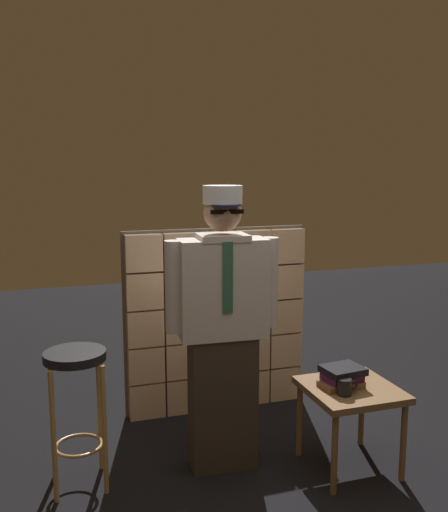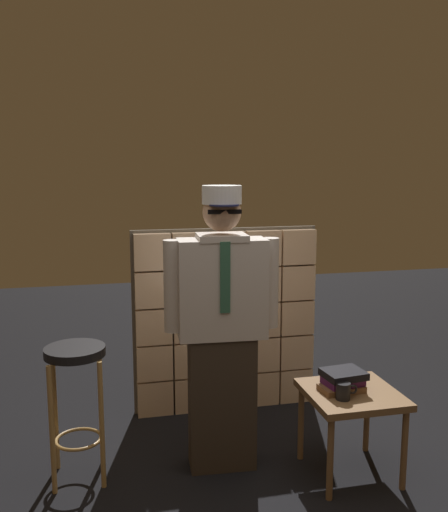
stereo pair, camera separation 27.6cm
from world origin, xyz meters
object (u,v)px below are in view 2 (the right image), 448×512
at_px(side_table, 351,402).
at_px(book_stack, 343,380).
at_px(standing_person, 222,325).
at_px(bar_stool, 76,381).
at_px(coffee_mug, 344,391).

bearing_deg(side_table, book_stack, 158.81).
bearing_deg(standing_person, side_table, -16.10).
height_order(bar_stool, book_stack, bar_stool).
xyz_separation_m(standing_person, coffee_mug, (0.61, -0.35, -0.32)).
xyz_separation_m(side_table, coffee_mug, (-0.10, -0.09, 0.11)).
height_order(bar_stool, side_table, bar_stool).
xyz_separation_m(bar_stool, book_stack, (1.49, -0.29, -0.01)).
relative_size(side_table, book_stack, 1.93).
distance_m(standing_person, bar_stool, 0.88).
height_order(side_table, coffee_mug, coffee_mug).
relative_size(bar_stool, book_stack, 2.93).
bearing_deg(coffee_mug, book_stack, 67.73).
height_order(side_table, book_stack, book_stack).
xyz_separation_m(standing_person, side_table, (0.71, -0.25, -0.43)).
relative_size(standing_person, bar_stool, 2.14).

